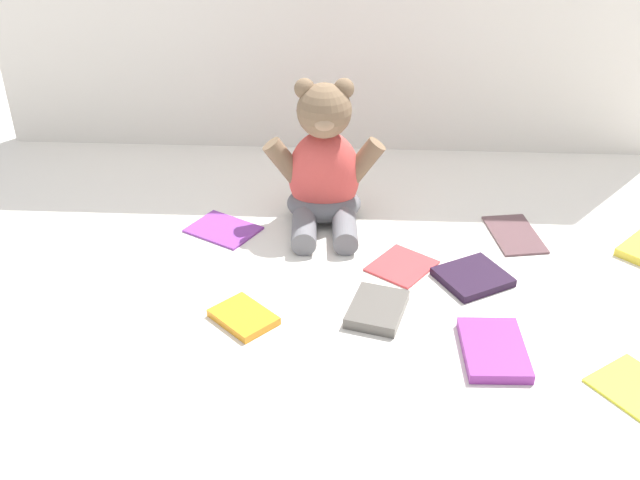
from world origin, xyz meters
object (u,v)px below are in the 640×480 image
Objects in this scene: teddy_bear at (324,171)px; book_case_1 at (494,350)px; book_case_8 at (402,265)px; book_case_6 at (515,234)px; book_case_0 at (473,277)px; book_case_10 at (377,309)px; book_case_3 at (244,317)px; book_case_5 at (223,228)px.

teddy_bear is 2.07× the size of book_case_1.
book_case_1 is at bearing 154.66° from book_case_8.
teddy_bear reaches higher than book_case_6.
book_case_0 is 0.18m from book_case_6.
book_case_10 reaches higher than book_case_0.
book_case_6 is at bearing -115.75° from book_case_8.
book_case_3 reaches higher than book_case_6.
book_case_0 is at bearing -160.88° from book_case_8.
book_case_0 is at bearing 101.95° from book_case_5.
teddy_bear is at bearing 123.36° from book_case_10.
book_case_10 is at bearing 91.87° from book_case_0.
book_case_10 is (-0.05, -0.14, 0.00)m from book_case_8.
book_case_1 reaches higher than book_case_5.
teddy_bear is at bearing -13.05° from book_case_8.
book_case_6 is (0.55, 0.01, 0.00)m from book_case_5.
book_case_10 is (0.10, -0.30, -0.09)m from teddy_bear.
book_case_0 reaches higher than book_case_6.
book_case_3 is at bearing 79.02° from book_case_0.
book_case_0 is 0.87× the size of book_case_5.
teddy_bear is 1.98× the size of book_case_6.
book_case_3 is 0.93× the size of book_case_8.
book_case_10 is at bearing -145.58° from book_case_6.
teddy_bear is 2.58× the size of book_case_10.
book_case_1 is at bearing -12.30° from book_case_10.
book_case_10 is (-0.26, -0.25, 0.00)m from book_case_6.
teddy_bear is 0.37m from book_case_6.
book_case_5 is at bearing 42.30° from book_case_0.
teddy_bear is at bearing -155.07° from book_case_3.
book_case_0 is 0.81× the size of book_case_1.
book_case_1 is (0.01, -0.19, 0.00)m from book_case_0.
book_case_6 is 0.24m from book_case_8.
teddy_bear is at bearing 22.69° from book_case_0.
book_case_0 is 0.12m from book_case_8.
teddy_bear is 0.33m from book_case_10.
book_case_0 is 0.19m from book_case_1.
book_case_5 and book_case_6 have the same top height.
book_case_1 is at bearing 83.43° from book_case_5.
teddy_bear is 0.24m from book_case_8.
book_case_8 is (0.33, -0.11, 0.00)m from book_case_5.
book_case_3 is 0.28m from book_case_5.
book_case_6 is (0.09, 0.34, -0.00)m from book_case_1.
book_case_5 is at bearing 171.05° from book_case_6.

